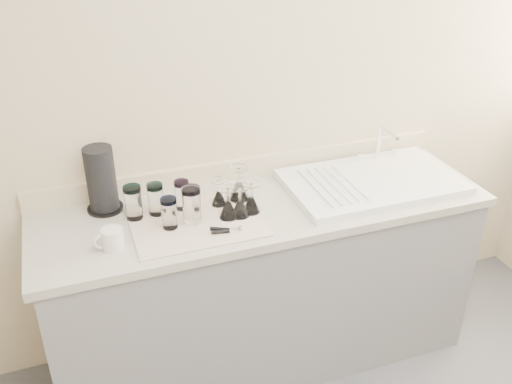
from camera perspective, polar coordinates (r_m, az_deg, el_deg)
name	(u,v)px	position (r m, az deg, el deg)	size (l,w,h in m)	color
room_envelope	(455,203)	(1.34, 19.29, -1.07)	(3.54, 3.50, 2.52)	#49494E
counter_unit	(264,284)	(2.82, 0.78, -9.15)	(2.06, 0.62, 0.90)	slate
sink_unit	(372,181)	(2.78, 11.54, 1.08)	(0.82, 0.50, 0.22)	white
dish_towel	(196,222)	(2.45, -5.98, -2.99)	(0.55, 0.42, 0.01)	silver
tumbler_teal	(133,202)	(2.47, -12.17, -1.01)	(0.08, 0.08, 0.15)	white
tumbler_cyan	(156,199)	(2.49, -9.99, -0.69)	(0.07, 0.07, 0.14)	white
tumbler_purple	(182,195)	(2.52, -7.40, -0.27)	(0.07, 0.07, 0.13)	white
tumbler_blue	(169,213)	(2.38, -8.67, -2.08)	(0.07, 0.07, 0.14)	white
tumbler_lavender	(192,205)	(2.40, -6.45, -1.26)	(0.08, 0.08, 0.16)	white
goblet_back_left	(219,196)	(2.54, -3.75, -0.41)	(0.07, 0.07, 0.12)	white
goblet_back_right	(239,189)	(2.57, -1.72, 0.35)	(0.09, 0.09, 0.16)	white
goblet_front_left	(228,207)	(2.44, -2.79, -1.54)	(0.08, 0.08, 0.14)	white
goblet_front_right	(251,202)	(2.48, -0.49, -1.03)	(0.08, 0.08, 0.14)	white
goblet_extra	(240,206)	(2.45, -1.60, -1.39)	(0.08, 0.08, 0.14)	white
can_opener	(226,230)	(2.36, -2.98, -3.85)	(0.13, 0.08, 0.02)	silver
white_mug	(112,239)	(2.32, -14.21, -4.59)	(0.12, 0.09, 0.09)	silver
paper_towel_roll	(101,180)	(2.55, -15.20, 1.13)	(0.16, 0.16, 0.30)	black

